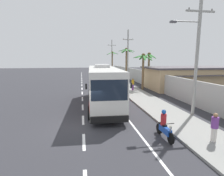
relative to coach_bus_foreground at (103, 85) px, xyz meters
name	(u,v)px	position (x,y,z in m)	size (l,w,h in m)	color
ground_plane	(83,125)	(-1.99, -4.90, -2.04)	(160.00, 160.00, 0.00)	#303035
sidewalk_kerb	(135,93)	(4.81, 5.10, -1.97)	(3.20, 90.00, 0.14)	gray
lane_markings	(96,89)	(0.02, 9.45, -2.03)	(3.48, 71.00, 0.01)	white
boundary_wall	(151,80)	(8.61, 9.10, -0.81)	(0.24, 60.00, 2.46)	#B2B2AD
coach_bus_foreground	(103,85)	(0.00, 0.00, 0.00)	(3.42, 11.48, 3.92)	silver
motorcycle_beside_bus	(164,127)	(2.56, -7.64, -1.37)	(0.56, 1.96, 1.63)	black
motorcycle_trailing	(112,85)	(2.45, 9.19, -1.39)	(0.56, 1.96, 1.59)	black
pedestrian_midwalk	(133,84)	(5.04, 6.99, -1.04)	(0.36, 0.36, 1.65)	#75388E
pedestrian_far_walk	(215,127)	(4.81, -8.78, -1.08)	(0.36, 0.36, 1.56)	beige
utility_pole_nearest	(196,53)	(6.46, -4.45, 2.86)	(3.43, 0.24, 9.14)	#9E9E99
utility_pole_mid	(128,56)	(6.33, 14.71, 2.90)	(1.94, 0.24, 9.56)	#9E9E99
utility_pole_far	(112,57)	(6.73, 33.88, 3.06)	(2.35, 0.24, 9.79)	#9E9E99
palm_nearest	(143,64)	(6.85, 8.01, 1.73)	(2.88, 2.92, 5.27)	brown
palm_second	(126,58)	(6.74, 17.33, 2.66)	(3.23, 3.16, 6.61)	brown
palm_third	(149,62)	(8.72, 10.53, 1.87)	(2.61, 2.69, 5.50)	brown
palm_fourth	(112,59)	(6.30, 30.75, 2.48)	(3.35, 3.44, 6.46)	brown
roadside_building	(189,78)	(14.07, 7.69, -0.38)	(13.10, 7.49, 3.29)	tan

